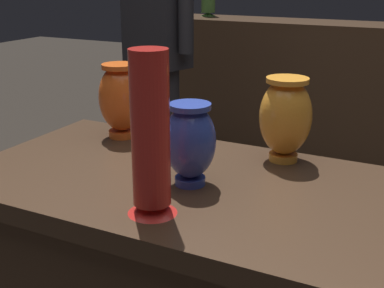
% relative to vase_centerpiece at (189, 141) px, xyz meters
% --- Properties ---
extents(back_display_shelf, '(2.60, 0.40, 0.99)m').
position_rel_vase_centerpiece_xyz_m(back_display_shelf, '(0.00, 2.23, -0.42)').
color(back_display_shelf, '#422D1E').
rests_on(back_display_shelf, ground_plane).
extents(vase_centerpiece, '(0.13, 0.13, 0.20)m').
position_rel_vase_centerpiece_xyz_m(vase_centerpiece, '(0.00, 0.00, 0.00)').
color(vase_centerpiece, '#2D429E').
rests_on(vase_centerpiece, display_plinth).
extents(vase_tall_behind, '(0.11, 0.11, 0.36)m').
position_rel_vase_centerpiece_xyz_m(vase_tall_behind, '(0.00, -0.18, 0.06)').
color(vase_tall_behind, red).
rests_on(vase_tall_behind, display_plinth).
extents(vase_left_accent, '(0.14, 0.14, 0.23)m').
position_rel_vase_centerpiece_xyz_m(vase_left_accent, '(0.15, 0.27, 0.01)').
color(vase_left_accent, orange).
rests_on(vase_left_accent, display_plinth).
extents(vase_right_accent, '(0.13, 0.13, 0.23)m').
position_rel_vase_centerpiece_xyz_m(vase_right_accent, '(-0.36, 0.24, 0.01)').
color(vase_right_accent, '#E55B1E').
rests_on(vase_right_accent, display_plinth).
extents(visitor_near_left, '(0.45, 0.27, 1.72)m').
position_rel_vase_centerpiece_xyz_m(visitor_near_left, '(-0.77, 1.15, 0.11)').
color(visitor_near_left, '#232328').
rests_on(visitor_near_left, ground_plane).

